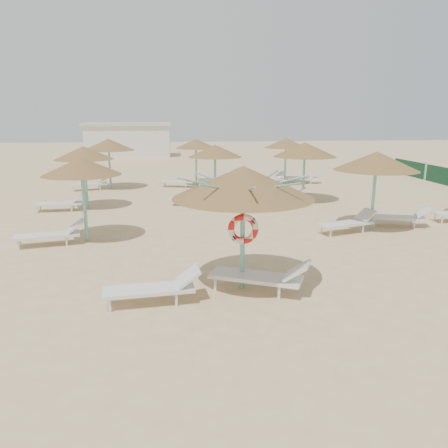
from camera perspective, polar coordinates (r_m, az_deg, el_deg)
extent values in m
plane|color=#D5BB82|center=(10.41, 2.21, -7.94)|extent=(120.00, 120.00, 0.00)
cylinder|color=#6AB8AD|center=(9.88, 2.43, -1.90)|extent=(0.11, 0.11, 2.36)
cone|color=brown|center=(9.61, 2.50, 5.51)|extent=(3.15, 3.15, 0.71)
cylinder|color=#6AB8AD|center=(9.65, 2.49, 4.00)|extent=(0.20, 0.20, 0.12)
cylinder|color=#6AB8AD|center=(9.76, 6.73, 5.27)|extent=(1.42, 0.04, 0.36)
cylinder|color=#6AB8AD|center=(10.21, 4.92, 5.69)|extent=(1.04, 1.04, 0.36)
cylinder|color=#6AB8AD|center=(10.33, 1.89, 5.83)|extent=(0.04, 1.42, 0.36)
cylinder|color=#6AB8AD|center=(10.06, -0.84, 5.62)|extent=(1.04, 1.04, 0.36)
cylinder|color=#6AB8AD|center=(9.54, -1.82, 5.16)|extent=(1.42, 0.04, 0.36)
cylinder|color=#6AB8AD|center=(9.05, -0.22, 4.69)|extent=(1.04, 1.04, 0.36)
cylinder|color=#6AB8AD|center=(8.91, 3.21, 4.53)|extent=(0.04, 1.42, 0.36)
cylinder|color=#6AB8AD|center=(9.22, 6.15, 4.78)|extent=(1.04, 1.04, 0.36)
torus|color=red|center=(9.72, 2.53, -0.66)|extent=(0.70, 0.15, 0.70)
cylinder|color=silver|center=(9.27, -14.69, -10.30)|extent=(0.06, 0.06, 0.28)
cylinder|color=silver|center=(9.73, -14.59, -9.11)|extent=(0.06, 0.06, 0.28)
cylinder|color=silver|center=(9.30, -6.22, -9.84)|extent=(0.06, 0.06, 0.28)
cylinder|color=silver|center=(9.75, -6.55, -8.67)|extent=(0.06, 0.06, 0.28)
cube|color=silver|center=(9.42, -9.79, -8.44)|extent=(1.96, 0.82, 0.08)
cube|color=silver|center=(9.40, -4.63, -6.76)|extent=(0.55, 0.65, 0.37)
cylinder|color=silver|center=(9.99, -1.15, -7.94)|extent=(0.07, 0.07, 0.30)
cylinder|color=silver|center=(10.47, -0.14, -6.89)|extent=(0.07, 0.07, 0.30)
cylinder|color=silver|center=(9.63, 7.20, -8.91)|extent=(0.07, 0.07, 0.30)
cylinder|color=silver|center=(10.13, 7.82, -7.77)|extent=(0.07, 0.07, 0.30)
cube|color=silver|center=(9.93, 4.14, -6.91)|extent=(2.16, 1.48, 0.09)
cube|color=silver|center=(9.67, 9.51, -6.01)|extent=(0.75, 0.81, 0.40)
cylinder|color=#6AB8AD|center=(14.36, -17.75, 2.32)|extent=(0.11, 0.11, 2.30)
cone|color=brown|center=(14.18, -18.12, 7.19)|extent=(2.42, 2.42, 0.54)
cylinder|color=#6AB8AD|center=(14.21, -18.05, 6.27)|extent=(0.20, 0.20, 0.12)
cylinder|color=silver|center=(14.31, -25.27, -2.58)|extent=(0.06, 0.06, 0.28)
cylinder|color=silver|center=(14.79, -25.08, -2.06)|extent=(0.06, 0.06, 0.28)
cylinder|color=silver|center=(14.21, -19.87, -2.17)|extent=(0.06, 0.06, 0.28)
cylinder|color=silver|center=(14.69, -19.85, -1.66)|extent=(0.06, 0.06, 0.28)
cube|color=silver|center=(14.43, -22.10, -1.39)|extent=(1.99, 1.02, 0.08)
cube|color=silver|center=(14.34, -18.80, -0.20)|extent=(0.61, 0.69, 0.36)
cylinder|color=#6AB8AD|center=(19.53, -17.59, 5.25)|extent=(0.11, 0.11, 2.30)
cone|color=brown|center=(19.40, -17.86, 8.84)|extent=(2.45, 2.45, 0.55)
cylinder|color=#6AB8AD|center=(19.42, -17.81, 8.16)|extent=(0.20, 0.20, 0.12)
cylinder|color=silver|center=(19.49, -23.19, 1.73)|extent=(0.06, 0.06, 0.28)
cylinder|color=silver|center=(19.96, -22.89, 2.03)|extent=(0.06, 0.06, 0.28)
cylinder|color=silver|center=(19.23, -19.27, 1.93)|extent=(0.06, 0.06, 0.28)
cylinder|color=silver|center=(19.71, -19.06, 2.22)|extent=(0.06, 0.06, 0.28)
cube|color=silver|center=(19.53, -20.80, 2.51)|extent=(1.94, 0.75, 0.08)
cube|color=silver|center=(19.35, -18.39, 3.34)|extent=(0.53, 0.63, 0.36)
cylinder|color=#6AB8AD|center=(24.73, -14.69, 7.13)|extent=(0.11, 0.11, 2.30)
cone|color=brown|center=(24.63, -14.87, 10.00)|extent=(2.76, 2.76, 0.62)
cylinder|color=#6AB8AD|center=(24.64, -14.83, 9.44)|extent=(0.20, 0.20, 0.12)
cylinder|color=silver|center=(24.37, -19.04, 4.33)|extent=(0.06, 0.06, 0.28)
cylinder|color=silver|center=(24.86, -19.10, 4.50)|extent=(0.06, 0.06, 0.28)
cylinder|color=silver|center=(24.46, -15.88, 4.59)|extent=(0.06, 0.06, 0.28)
cylinder|color=silver|center=(24.95, -16.00, 4.76)|extent=(0.06, 0.06, 0.28)
cube|color=silver|center=(24.63, -17.24, 4.99)|extent=(2.00, 1.10, 0.08)
cube|color=silver|center=(24.67, -15.31, 5.70)|extent=(0.63, 0.71, 0.36)
cylinder|color=#6AB8AD|center=(19.70, -1.17, 5.96)|extent=(0.11, 0.11, 2.30)
cone|color=brown|center=(19.56, -1.18, 9.53)|extent=(2.40, 2.40, 0.54)
cylinder|color=#6AB8AD|center=(19.58, -1.18, 8.86)|extent=(0.20, 0.20, 0.12)
cylinder|color=silver|center=(19.43, -6.76, 2.73)|extent=(0.06, 0.06, 0.28)
cylinder|color=silver|center=(19.89, -6.27, 3.00)|extent=(0.06, 0.06, 0.28)
cylinder|color=silver|center=(19.01, -2.93, 2.56)|extent=(0.06, 0.06, 0.28)
cylinder|color=silver|center=(19.48, -2.52, 2.85)|extent=(0.06, 0.06, 0.28)
cube|color=silver|center=(19.37, -4.30, 3.30)|extent=(2.00, 1.22, 0.08)
cube|color=silver|center=(19.09, -1.87, 3.90)|extent=(0.66, 0.73, 0.36)
cylinder|color=#6AB8AD|center=(25.04, -3.65, 7.63)|extent=(0.11, 0.11, 2.30)
cone|color=brown|center=(24.94, -3.69, 10.44)|extent=(2.33, 2.33, 0.52)
cylinder|color=#6AB8AD|center=(24.95, -3.68, 9.92)|extent=(0.20, 0.20, 0.12)
cylinder|color=silver|center=(24.75, -8.07, 5.09)|extent=(0.06, 0.06, 0.28)
cylinder|color=silver|center=(25.22, -7.72, 5.26)|extent=(0.06, 0.06, 0.28)
cylinder|color=silver|center=(24.36, -5.04, 5.04)|extent=(0.06, 0.06, 0.28)
cylinder|color=silver|center=(24.84, -4.74, 5.21)|extent=(0.06, 0.06, 0.28)
cube|color=silver|center=(24.72, -6.13, 5.56)|extent=(2.00, 1.13, 0.08)
cube|color=silver|center=(24.46, -4.22, 6.08)|extent=(0.63, 0.71, 0.36)
cylinder|color=silver|center=(25.03, -2.67, 5.31)|extent=(0.06, 0.06, 0.28)
cylinder|color=silver|center=(25.49, -3.05, 5.46)|extent=(0.06, 0.06, 0.28)
cylinder|color=silver|center=(25.51, 0.20, 5.49)|extent=(0.06, 0.06, 0.28)
cylinder|color=silver|center=(25.97, -0.24, 5.64)|extent=(0.06, 0.06, 0.28)
cube|color=silver|center=(25.51, -1.17, 5.90)|extent=(2.00, 1.13, 0.08)
cube|color=silver|center=(25.80, 0.60, 6.52)|extent=(0.63, 0.71, 0.36)
cylinder|color=#6AB8AD|center=(16.01, 18.93, 3.36)|extent=(0.11, 0.11, 2.30)
cone|color=brown|center=(15.84, 19.29, 7.79)|extent=(2.84, 2.84, 0.64)
cylinder|color=#6AB8AD|center=(15.87, 19.22, 6.91)|extent=(0.20, 0.20, 0.12)
cylinder|color=silver|center=(14.75, 13.76, -1.16)|extent=(0.06, 0.06, 0.28)
cylinder|color=silver|center=(15.13, 12.61, -0.72)|extent=(0.06, 0.06, 0.28)
cylinder|color=silver|center=(15.59, 17.70, -0.62)|extent=(0.06, 0.06, 0.28)
cylinder|color=silver|center=(15.95, 16.53, -0.21)|extent=(0.06, 0.06, 0.28)
cube|color=silver|center=(15.38, 15.60, 0.03)|extent=(2.00, 1.17, 0.08)
cube|color=silver|center=(15.87, 18.04, 1.17)|extent=(0.64, 0.72, 0.36)
cylinder|color=silver|center=(16.59, 19.05, 0.13)|extent=(0.06, 0.06, 0.28)
cylinder|color=silver|center=(17.07, 18.84, 0.52)|extent=(0.06, 0.06, 0.28)
cylinder|color=silver|center=(16.83, 23.60, -0.09)|extent=(0.06, 0.06, 0.28)
cylinder|color=silver|center=(17.30, 23.26, 0.30)|extent=(0.06, 0.06, 0.28)
cube|color=silver|center=(16.92, 21.67, 0.79)|extent=(2.00, 1.17, 0.08)
cube|color=silver|center=(17.05, 24.55, 1.43)|extent=(0.64, 0.72, 0.36)
cylinder|color=#6AB8AD|center=(20.58, 10.37, 6.08)|extent=(0.11, 0.11, 2.30)
cone|color=brown|center=(20.46, 10.52, 9.54)|extent=(2.89, 2.89, 0.65)
cylinder|color=#6AB8AD|center=(20.48, 10.49, 8.85)|extent=(0.20, 0.20, 0.12)
cylinder|color=silver|center=(19.82, 5.26, 2.99)|extent=(0.06, 0.06, 0.28)
cylinder|color=silver|center=(20.31, 5.27, 3.25)|extent=(0.06, 0.06, 0.28)
cylinder|color=silver|center=(19.86, 9.16, 2.89)|extent=(0.06, 0.06, 0.28)
cylinder|color=silver|center=(20.35, 9.08, 3.16)|extent=(0.06, 0.06, 0.28)
cube|color=silver|center=(20.04, 7.57, 3.57)|extent=(1.99, 0.99, 0.08)
cube|color=silver|center=(20.05, 10.02, 4.18)|extent=(0.60, 0.69, 0.36)
cylinder|color=#6AB8AD|center=(25.80, 8.00, 7.71)|extent=(0.11, 0.11, 2.30)
cone|color=brown|center=(25.70, 8.10, 10.45)|extent=(2.48, 2.48, 0.56)
cylinder|color=#6AB8AD|center=(25.71, 8.08, 9.93)|extent=(0.20, 0.20, 0.12)
cylinder|color=silver|center=(24.68, 4.40, 5.16)|extent=(0.06, 0.06, 0.28)
cylinder|color=silver|center=(25.12, 3.85, 5.32)|extent=(0.06, 0.06, 0.28)
cylinder|color=silver|center=(25.36, 7.08, 5.33)|extent=(0.06, 0.06, 0.28)
cylinder|color=silver|center=(25.78, 6.50, 5.49)|extent=(0.06, 0.06, 0.28)
cube|color=silver|center=(25.26, 5.73, 5.75)|extent=(2.00, 1.19, 0.08)
cube|color=silver|center=(25.67, 7.39, 6.37)|extent=(0.65, 0.72, 0.36)
cylinder|color=silver|center=(26.29, 8.32, 5.59)|extent=(0.06, 0.06, 0.28)
cylinder|color=silver|center=(26.78, 8.39, 5.74)|extent=(0.06, 0.06, 0.28)
cylinder|color=silver|center=(26.24, 11.27, 5.46)|extent=(0.06, 0.06, 0.28)
cylinder|color=silver|center=(26.73, 11.29, 5.61)|extent=(0.06, 0.06, 0.28)
cube|color=silver|center=(26.47, 10.11, 5.98)|extent=(2.00, 1.19, 0.08)
cube|color=silver|center=(26.43, 11.98, 6.40)|extent=(0.65, 0.72, 0.36)
cylinder|color=silver|center=(18.04, 26.60, 0.47)|extent=(0.06, 0.06, 0.28)
cylinder|color=silver|center=(18.46, 25.82, 0.83)|extent=(0.06, 0.06, 0.28)
cube|color=silver|center=(44.85, -12.30, 10.55)|extent=(8.00, 4.00, 3.00)
cube|color=beige|center=(44.79, -12.41, 12.63)|extent=(8.40, 4.40, 0.25)
cube|color=#1B512B|center=(28.37, 26.92, 5.58)|extent=(0.08, 3.80, 1.00)
cube|color=#1B512B|center=(31.77, 23.04, 6.71)|extent=(0.08, 3.80, 1.00)
cylinder|color=#6AB8AD|center=(30.13, 24.78, 6.30)|extent=(0.08, 0.08, 1.10)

